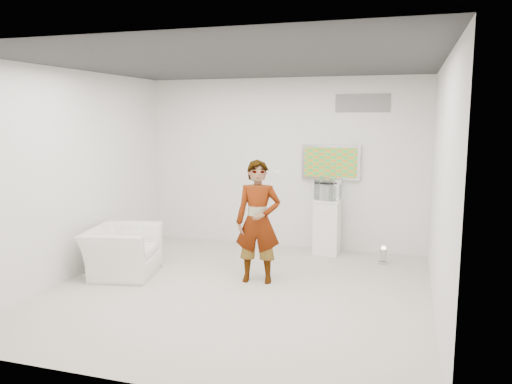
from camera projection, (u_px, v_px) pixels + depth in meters
room at (237, 181)px, 6.51m from camera, size 5.01×5.01×3.00m
tv at (331, 162)px, 8.57m from camera, size 1.00×0.08×0.60m
logo_decal at (363, 103)px, 8.31m from camera, size 0.90×0.02×0.30m
person at (258, 222)px, 7.01m from camera, size 0.69×0.51×1.74m
armchair at (122, 251)px, 7.40m from camera, size 1.14×1.25×0.70m
pedestal at (327, 227)px, 8.51m from camera, size 0.47×0.47×0.94m
floor_uplight at (383, 255)px, 7.94m from camera, size 0.20×0.20×0.28m
vitrine at (328, 189)px, 8.41m from camera, size 0.42×0.42×0.34m
console at (328, 193)px, 8.42m from camera, size 0.08×0.17×0.23m
wii_remote at (277, 172)px, 7.01m from camera, size 0.06×0.13×0.03m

